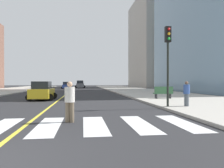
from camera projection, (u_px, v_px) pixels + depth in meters
sidewalk_kerb_east at (170, 96)px, 26.11m from camera, size 10.00×120.00×0.15m
crosswalk_paint at (24, 127)px, 8.67m from camera, size 13.50×4.00×0.01m
lane_divider_paint at (71, 91)px, 44.37m from camera, size 0.16×80.00×0.01m
parking_garage_concrete at (163, 44)px, 73.18m from camera, size 18.00×24.00×27.96m
car_yellow_nearest at (42, 91)px, 21.38m from camera, size 2.51×3.96×1.75m
car_gray_second at (80, 84)px, 63.34m from camera, size 2.94×4.67×2.07m
car_blue_third at (66, 86)px, 55.16m from camera, size 2.44×3.87×1.72m
traffic_light_near_corner at (168, 51)px, 14.48m from camera, size 0.36×0.41×5.10m
park_bench at (163, 93)px, 21.28m from camera, size 1.80×0.57×1.12m
pedestrian_crossing at (70, 100)px, 9.60m from camera, size 0.43×0.43×1.73m
pedestrian_waiting_east at (187, 92)px, 14.57m from camera, size 0.40×0.40×1.60m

